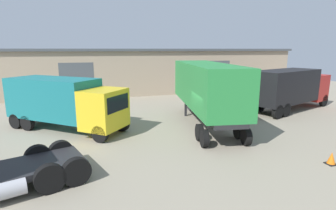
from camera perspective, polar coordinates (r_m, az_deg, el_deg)
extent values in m
plane|color=gray|center=(14.97, 8.85, -7.02)|extent=(60.00, 60.00, 0.00)
cube|color=tan|center=(31.25, -5.10, 7.37)|extent=(33.79, 7.55, 4.66)
cube|color=#474C51|center=(31.14, -5.19, 11.87)|extent=(34.29, 8.05, 0.25)
cube|color=#4C5156|center=(26.99, -19.15, 4.89)|extent=(3.20, 0.08, 3.60)
cube|color=#4C5156|center=(30.19, 10.43, 6.04)|extent=(3.20, 0.08, 3.60)
cube|color=#232326|center=(11.01, -29.01, -12.03)|extent=(4.55, 3.24, 0.24)
cylinder|color=#B2B2B7|center=(10.14, -31.67, -15.46)|extent=(1.22, 0.89, 0.56)
cylinder|color=black|center=(10.14, -24.34, -14.39)|extent=(1.08, 0.62, 1.04)
cylinder|color=black|center=(12.14, -26.46, -10.18)|extent=(1.08, 0.62, 1.04)
cylinder|color=black|center=(10.31, -19.31, -13.52)|extent=(1.08, 0.62, 1.04)
cylinder|color=black|center=(12.28, -22.27, -9.54)|extent=(1.08, 0.62, 1.04)
cube|color=#28843D|center=(16.83, 8.31, 4.45)|extent=(3.94, 9.63, 2.63)
cube|color=#232326|center=(17.08, 8.16, -0.32)|extent=(3.20, 9.51, 0.24)
cube|color=#232326|center=(19.39, 3.88, -0.79)|extent=(0.18, 0.18, 1.11)
cube|color=#232326|center=(19.76, 8.44, -0.65)|extent=(0.18, 0.18, 1.11)
cylinder|color=black|center=(14.32, 6.88, -5.92)|extent=(0.44, 0.95, 0.92)
cylinder|color=black|center=(15.00, 15.09, -5.42)|extent=(0.44, 0.95, 0.92)
cylinder|color=black|center=(13.40, 7.94, -7.21)|extent=(0.44, 0.95, 0.92)
cylinder|color=black|center=(14.13, 16.63, -6.60)|extent=(0.44, 0.95, 0.92)
cube|color=red|center=(26.18, 28.50, 3.48)|extent=(2.60, 2.90, 2.20)
cube|color=black|center=(26.97, 29.43, 4.44)|extent=(0.76, 1.92, 0.88)
cube|color=black|center=(22.52, 24.12, 3.77)|extent=(6.71, 4.39, 2.51)
cylinder|color=black|center=(27.19, 26.70, 1.57)|extent=(1.07, 0.63, 1.02)
cylinder|color=black|center=(26.33, 30.74, 0.85)|extent=(1.07, 0.63, 1.02)
cylinder|color=black|center=(22.02, 19.44, -0.02)|extent=(1.07, 0.63, 1.02)
cylinder|color=black|center=(20.95, 24.17, -0.98)|extent=(1.07, 0.63, 1.02)
cylinder|color=black|center=(21.21, 17.91, -0.35)|extent=(1.07, 0.63, 1.02)
cylinder|color=black|center=(20.10, 22.75, -1.38)|extent=(1.07, 0.63, 1.02)
cube|color=yellow|center=(15.18, -13.73, -0.81)|extent=(2.99, 3.06, 2.20)
cube|color=black|center=(14.57, -10.90, 0.38)|extent=(1.35, 1.60, 0.88)
cube|color=#197075|center=(17.59, -23.63, 1.44)|extent=(5.84, 5.42, 2.42)
cylinder|color=black|center=(16.02, -10.00, -4.03)|extent=(0.91, 0.82, 0.93)
cylinder|color=black|center=(14.40, -14.57, -6.10)|extent=(0.91, 0.82, 0.93)
cylinder|color=black|center=(19.44, -23.47, -2.01)|extent=(0.91, 0.82, 0.93)
cylinder|color=black|center=(18.12, -28.26, -3.43)|extent=(0.91, 0.82, 0.93)
cylinder|color=black|center=(20.17, -25.44, -1.71)|extent=(0.91, 0.82, 0.93)
cylinder|color=black|center=(18.90, -30.17, -3.04)|extent=(0.91, 0.82, 0.93)
cube|color=black|center=(13.51, 31.91, -10.81)|extent=(0.40, 0.40, 0.04)
cone|color=orange|center=(13.43, 32.03, -9.81)|extent=(0.36, 0.36, 0.55)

